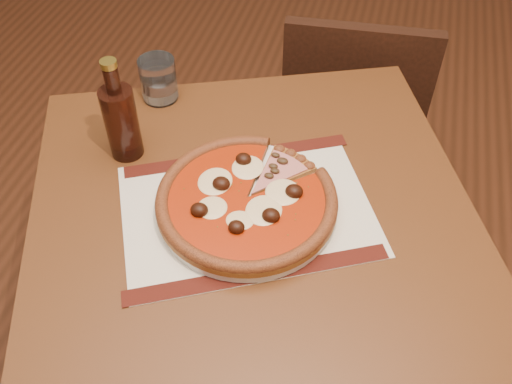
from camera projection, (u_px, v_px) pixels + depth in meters
The scene contains 8 objects.
table at pixel (253, 245), 1.10m from camera, with size 1.05×1.05×0.75m.
chair_far at pixel (350, 116), 1.66m from camera, with size 0.41×0.41×0.81m.
placemat at pixel (247, 210), 1.03m from camera, with size 0.44×0.32×0.00m, color beige.
plate at pixel (247, 206), 1.02m from camera, with size 0.32×0.32×0.02m, color white.
pizza at pixel (247, 199), 1.01m from camera, with size 0.32×0.32×0.04m.
ham_slice at pixel (286, 174), 1.05m from camera, with size 0.10×0.14×0.02m.
water_glass at pixel (158, 79), 1.22m from camera, with size 0.08×0.08×0.10m, color white.
bottle at pixel (121, 120), 1.08m from camera, with size 0.06×0.06×0.21m.
Camera 1 is at (1.04, -0.30, 1.53)m, focal length 40.00 mm.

